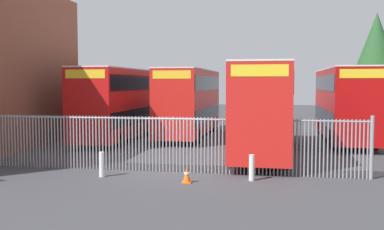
# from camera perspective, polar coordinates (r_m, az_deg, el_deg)

# --- Properties ---
(ground_plane) EXTENTS (100.00, 100.00, 0.00)m
(ground_plane) POSITION_cam_1_polar(r_m,az_deg,el_deg) (25.77, 1.62, -3.83)
(ground_plane) COLOR #3D3D42
(palisade_fence) EXTENTS (15.31, 0.14, 2.35)m
(palisade_fence) POSITION_cam_1_polar(r_m,az_deg,el_deg) (17.85, -2.83, -3.51)
(palisade_fence) COLOR gray
(palisade_fence) RESTS_ON ground
(double_decker_bus_near_gate) EXTENTS (2.54, 10.81, 4.42)m
(double_decker_bus_near_gate) POSITION_cam_1_polar(r_m,az_deg,el_deg) (22.30, 8.99, 1.16)
(double_decker_bus_near_gate) COLOR red
(double_decker_bus_near_gate) RESTS_ON ground
(double_decker_bus_behind_fence_left) EXTENTS (2.54, 10.81, 4.42)m
(double_decker_bus_behind_fence_left) POSITION_cam_1_polar(r_m,az_deg,el_deg) (28.45, -8.97, 1.77)
(double_decker_bus_behind_fence_left) COLOR red
(double_decker_bus_behind_fence_left) RESTS_ON ground
(double_decker_bus_behind_fence_right) EXTENTS (2.54, 10.81, 4.42)m
(double_decker_bus_behind_fence_right) POSITION_cam_1_polar(r_m,az_deg,el_deg) (29.77, -0.24, 1.92)
(double_decker_bus_behind_fence_right) COLOR red
(double_decker_bus_behind_fence_right) RESTS_ON ground
(double_decker_bus_far_back) EXTENTS (2.54, 10.81, 4.42)m
(double_decker_bus_far_back) POSITION_cam_1_polar(r_m,az_deg,el_deg) (28.73, 18.81, 1.63)
(double_decker_bus_far_back) COLOR #B70C0C
(double_decker_bus_far_back) RESTS_ON ground
(bollard_near_left) EXTENTS (0.20, 0.20, 0.95)m
(bollard_near_left) POSITION_cam_1_polar(r_m,az_deg,el_deg) (17.34, -11.38, -6.16)
(bollard_near_left) COLOR silver
(bollard_near_left) RESTS_ON ground
(bollard_center_front) EXTENTS (0.20, 0.20, 0.95)m
(bollard_center_front) POSITION_cam_1_polar(r_m,az_deg,el_deg) (16.50, 7.58, -6.64)
(bollard_center_front) COLOR silver
(bollard_center_front) RESTS_ON ground
(traffic_cone_by_gate) EXTENTS (0.34, 0.34, 0.59)m
(traffic_cone_by_gate) POSITION_cam_1_polar(r_m,az_deg,el_deg) (16.05, -0.67, -7.58)
(traffic_cone_by_gate) COLOR orange
(traffic_cone_by_gate) RESTS_ON ground
(tree_tall_back) EXTENTS (5.19, 5.19, 9.70)m
(tree_tall_back) POSITION_cam_1_polar(r_m,az_deg,el_deg) (42.83, 22.32, 7.02)
(tree_tall_back) COLOR #4C3823
(tree_tall_back) RESTS_ON ground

